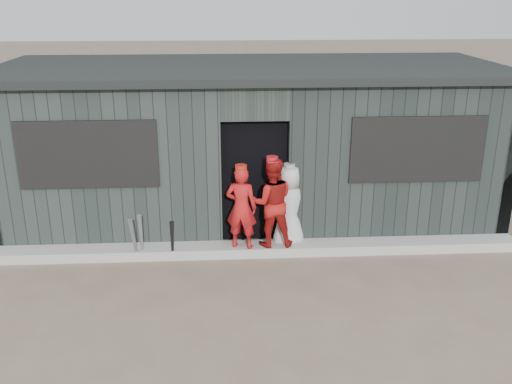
{
  "coord_description": "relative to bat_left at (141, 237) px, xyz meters",
  "views": [
    {
      "loc": [
        -0.46,
        -6.0,
        3.79
      ],
      "look_at": [
        0.0,
        1.8,
        1.0
      ],
      "focal_mm": 40.0,
      "sensor_mm": 36.0,
      "label": 1
    }
  ],
  "objects": [
    {
      "name": "curb",
      "position": [
        1.68,
        0.17,
        -0.32
      ],
      "size": [
        8.0,
        0.36,
        0.15
      ],
      "primitive_type": "cube",
      "color": "#9C9C97",
      "rests_on": "ground"
    },
    {
      "name": "ground",
      "position": [
        1.68,
        -1.65,
        -0.39
      ],
      "size": [
        80.0,
        80.0,
        0.0
      ],
      "primitive_type": "plane",
      "color": "brown",
      "rests_on": "ground"
    },
    {
      "name": "bat_right",
      "position": [
        0.45,
        -0.03,
        -0.05
      ],
      "size": [
        0.11,
        0.29,
        0.68
      ],
      "primitive_type": "cone",
      "rotation": [
        0.32,
        0.0,
        0.16
      ],
      "color": "black",
      "rests_on": "ground"
    },
    {
      "name": "bat_mid",
      "position": [
        -0.1,
        -0.04,
        -0.02
      ],
      "size": [
        0.11,
        0.29,
        0.74
      ],
      "primitive_type": "cone",
      "rotation": [
        0.3,
        0.0,
        -0.14
      ],
      "color": "gray",
      "rests_on": "ground"
    },
    {
      "name": "dugout",
      "position": [
        1.68,
        1.86,
        0.9
      ],
      "size": [
        8.3,
        3.3,
        2.62
      ],
      "color": "black",
      "rests_on": "ground"
    },
    {
      "name": "player_red_left",
      "position": [
        1.46,
        0.11,
        0.39
      ],
      "size": [
        0.52,
        0.4,
        1.25
      ],
      "primitive_type": "imported",
      "rotation": [
        0.0,
        0.0,
        2.9
      ],
      "color": "#B41617",
      "rests_on": "curb"
    },
    {
      "name": "player_grey_back",
      "position": [
        2.19,
        0.36,
        0.28
      ],
      "size": [
        0.7,
        0.5,
        1.33
      ],
      "primitive_type": "imported",
      "rotation": [
        0.0,
        0.0,
        3.27
      ],
      "color": "silver",
      "rests_on": "ground"
    },
    {
      "name": "player_red_right",
      "position": [
        1.91,
        0.17,
        0.44
      ],
      "size": [
        0.67,
        0.52,
        1.35
      ],
      "primitive_type": "imported",
      "rotation": [
        0.0,
        0.0,
        3.16
      ],
      "color": "#9F1613",
      "rests_on": "curb"
    },
    {
      "name": "bat_left",
      "position": [
        0.0,
        0.0,
        0.0
      ],
      "size": [
        0.1,
        0.29,
        0.78
      ],
      "primitive_type": "cone",
      "rotation": [
        0.28,
        0.0,
        0.11
      ],
      "color": "#96959E",
      "rests_on": "ground"
    }
  ]
}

